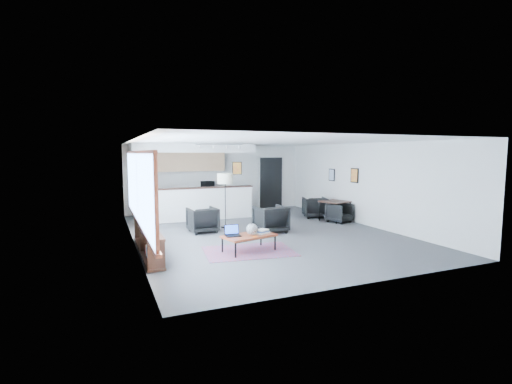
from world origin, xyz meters
name	(u,v)px	position (x,y,z in m)	size (l,w,h in m)	color
room	(263,188)	(0.00, 0.00, 1.30)	(7.02, 9.02, 2.62)	#47474A
window	(138,190)	(-3.46, -0.90, 1.46)	(0.10, 5.95, 1.66)	#8CBFFF
console	(148,240)	(-3.30, -1.05, 0.33)	(0.35, 3.00, 0.80)	black
kitchenette	(191,178)	(-1.20, 3.71, 1.38)	(4.20, 1.96, 2.60)	white
doorway	(271,182)	(2.30, 4.42, 1.07)	(1.10, 0.12, 2.15)	black
track_light	(219,146)	(-0.59, 2.20, 2.53)	(1.60, 0.07, 0.15)	silver
wall_art_lower	(355,175)	(3.47, 0.40, 1.55)	(0.03, 0.38, 0.48)	black
wall_art_upper	(332,175)	(3.47, 1.70, 1.50)	(0.03, 0.34, 0.44)	black
kilim_rug	(249,251)	(-1.10, -1.72, 0.01)	(2.21, 1.65, 0.01)	#64354E
coffee_table	(249,236)	(-1.10, -1.72, 0.36)	(1.32, 0.91, 0.39)	maroon
laptop	(232,233)	(-1.48, -1.63, 0.46)	(0.35, 0.29, 0.24)	black
ceramic_pot	(252,229)	(-1.03, -1.74, 0.53)	(0.27, 0.27, 0.27)	gray
book_stack	(262,231)	(-0.76, -1.67, 0.44)	(0.39, 0.36, 0.10)	silver
coaster	(255,237)	(-1.05, -1.95, 0.40)	(0.13, 0.13, 0.01)	#E5590C
armchair_left	(203,219)	(-1.57, 0.76, 0.40)	(0.78, 0.73, 0.80)	black
armchair_right	(271,218)	(0.25, 0.00, 0.43)	(0.83, 0.78, 0.85)	black
floor_lamp	(225,180)	(-0.72, 1.21, 1.45)	(0.50, 0.50, 1.67)	black
dining_table	(335,203)	(3.00, 0.80, 0.62)	(1.00, 1.00, 0.68)	black
dining_chair_near	(340,213)	(3.00, 0.52, 0.30)	(0.58, 0.54, 0.59)	black
dining_chair_far	(315,208)	(2.75, 1.65, 0.34)	(0.66, 0.62, 0.68)	black
microwave	(207,184)	(-0.48, 4.15, 1.10)	(0.51, 0.28, 0.34)	black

